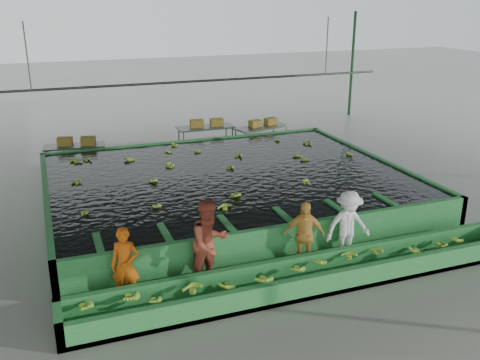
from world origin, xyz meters
name	(u,v)px	position (x,y,z in m)	size (l,w,h in m)	color
ground	(247,221)	(0.00, 0.00, 0.00)	(80.00, 80.00, 0.00)	slate
shed_roof	(247,26)	(0.00, 0.00, 5.00)	(20.00, 22.00, 0.04)	gray
shed_posts	(247,130)	(0.00, 0.00, 2.50)	(20.00, 22.00, 5.00)	#1E4924
flotation_tank	(228,187)	(0.00, 1.50, 0.45)	(10.00, 8.00, 0.90)	#2C823C
tank_water	(228,174)	(0.00, 1.50, 0.85)	(9.70, 7.70, 0.00)	black
sorting_trough	(310,275)	(0.00, -3.60, 0.25)	(10.00, 1.00, 0.50)	#2C823C
cableway_rail	(192,81)	(0.00, 5.00, 3.00)	(0.08, 0.08, 14.00)	#59605B
rail_hanger_left	(27,56)	(-5.00, 5.00, 4.00)	(0.04, 0.04, 2.00)	#59605B
rail_hanger_right	(327,46)	(5.00, 5.00, 4.00)	(0.04, 0.04, 2.00)	#59605B
worker_a	(125,265)	(-3.61, -2.80, 0.77)	(0.56, 0.37, 1.53)	#D8580E
worker_b	(210,244)	(-1.90, -2.80, 0.93)	(0.91, 0.71, 1.87)	#A6452F
worker_c	(304,235)	(0.24, -2.80, 0.77)	(0.90, 0.38, 1.54)	gold
worker_d	(348,226)	(1.34, -2.80, 0.82)	(1.06, 0.61, 1.63)	white
packing_table_left	(76,158)	(-3.88, 6.11, 0.45)	(1.99, 0.80, 0.91)	#59605B
packing_table_mid	(206,139)	(0.99, 6.90, 0.49)	(2.13, 0.85, 0.97)	#59605B
packing_table_right	(261,138)	(3.03, 6.24, 0.48)	(2.10, 0.84, 0.96)	#59605B
box_stack_left	(77,145)	(-3.80, 6.10, 0.91)	(1.25, 0.35, 0.27)	olive
box_stack_mid	(207,126)	(1.06, 6.91, 0.97)	(1.26, 0.35, 0.27)	olive
box_stack_right	(263,126)	(3.14, 6.32, 0.96)	(1.17, 0.32, 0.25)	olive
floating_bananas	(219,166)	(0.00, 2.30, 0.85)	(9.48, 6.46, 0.13)	#8DC032
trough_bananas	(310,269)	(0.00, -3.60, 0.40)	(8.41, 0.56, 0.11)	#8DC032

